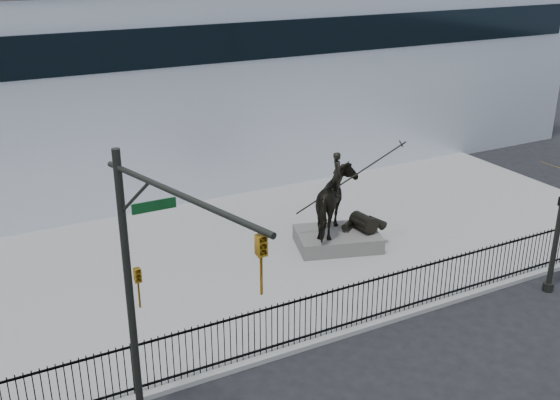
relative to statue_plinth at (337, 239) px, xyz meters
name	(u,v)px	position (x,y,z in m)	size (l,w,h in m)	color
ground	(382,350)	(-2.47, -6.20, -0.44)	(120.00, 120.00, 0.00)	black
plaza	(270,253)	(-2.47, 0.80, -0.36)	(30.00, 12.00, 0.15)	#9A9A97
building	(154,76)	(-2.47, 13.80, 4.06)	(44.00, 14.00, 9.00)	white
picket_fence	(358,303)	(-2.47, -4.95, 0.47)	(22.10, 0.10, 1.50)	black
statue_plinth	(337,239)	(0.00, 0.00, 0.00)	(3.06, 2.10, 0.57)	#5C5954
equestrian_statue	(340,202)	(0.06, -0.02, 1.49)	(3.75, 2.93, 3.32)	black
traffic_signal_left	(150,291)	(-9.22, -6.83, 3.59)	(1.52, 4.84, 7.00)	black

